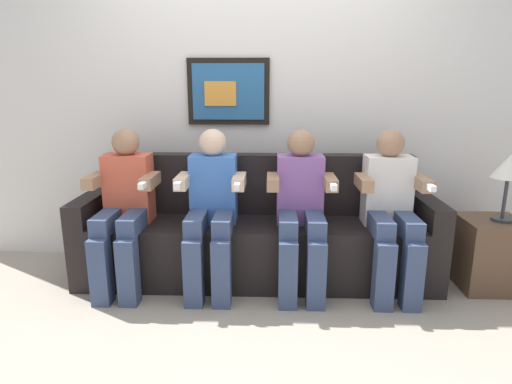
{
  "coord_description": "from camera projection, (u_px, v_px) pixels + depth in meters",
  "views": [
    {
      "loc": [
        0.1,
        -2.68,
        1.41
      ],
      "look_at": [
        0.0,
        0.15,
        0.7
      ],
      "focal_mm": 30.41,
      "sensor_mm": 36.0,
      "label": 1
    }
  ],
  "objects": [
    {
      "name": "ground_plane",
      "position": [
        255.0,
        297.0,
        2.95
      ],
      "size": [
        6.47,
        6.47,
        0.0
      ],
      "primitive_type": "plane",
      "color": "#9E9384"
    },
    {
      "name": "back_wall_assembly",
      "position": [
        258.0,
        98.0,
        3.37
      ],
      "size": [
        4.98,
        0.1,
        2.6
      ],
      "color": "silver",
      "rests_on": "ground_plane"
    },
    {
      "name": "couch",
      "position": [
        257.0,
        237.0,
        3.19
      ],
      "size": [
        2.58,
        0.58,
        0.9
      ],
      "color": "black",
      "rests_on": "ground_plane"
    },
    {
      "name": "person_leftmost",
      "position": [
        124.0,
        204.0,
        2.99
      ],
      "size": [
        0.46,
        0.56,
        1.11
      ],
      "color": "#D8593F",
      "rests_on": "ground_plane"
    },
    {
      "name": "person_left_center",
      "position": [
        212.0,
        205.0,
        2.96
      ],
      "size": [
        0.46,
        0.56,
        1.11
      ],
      "color": "#3F72CC",
      "rests_on": "ground_plane"
    },
    {
      "name": "person_right_center",
      "position": [
        301.0,
        206.0,
        2.94
      ],
      "size": [
        0.46,
        0.56,
        1.11
      ],
      "color": "#8C59A5",
      "rests_on": "ground_plane"
    },
    {
      "name": "person_rightmost",
      "position": [
        391.0,
        206.0,
        2.92
      ],
      "size": [
        0.46,
        0.56,
        1.11
      ],
      "color": "white",
      "rests_on": "ground_plane"
    },
    {
      "name": "side_table_right",
      "position": [
        489.0,
        254.0,
        3.05
      ],
      "size": [
        0.4,
        0.4,
        0.5
      ],
      "color": "brown",
      "rests_on": "ground_plane"
    },
    {
      "name": "table_lamp",
      "position": [
        509.0,
        169.0,
        2.87
      ],
      "size": [
        0.22,
        0.22,
        0.46
      ],
      "color": "#333338",
      "rests_on": "side_table_right"
    }
  ]
}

